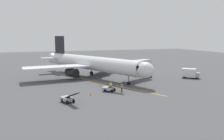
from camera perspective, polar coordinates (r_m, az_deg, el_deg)
ground_plane at (r=65.48m, az=-7.13°, el=-1.55°), size 220.00×220.00×0.00m
apron_lead_in_line at (r=57.26m, az=-3.80°, el=-2.98°), size 18.29×35.79×0.01m
airplane at (r=62.57m, az=-5.45°, el=1.71°), size 31.49×37.45×11.50m
jet_bridge at (r=58.63m, az=5.77°, el=1.00°), size 11.00×7.29×5.40m
ground_crew_marshaller at (r=46.91m, az=2.51°, el=-4.48°), size 0.42×0.28×1.71m
ground_crew_wing_walker at (r=48.85m, az=-0.33°, el=-3.94°), size 0.41×0.47×1.71m
ground_crew_loader at (r=67.50m, az=2.23°, el=-0.42°), size 0.40×0.47×1.71m
belt_loader_near_nose at (r=40.30m, az=-11.21°, el=-7.10°), size 2.98×4.66×2.32m
box_truck_portside at (r=65.42m, az=19.26°, el=-0.75°), size 4.74×4.51×2.62m
belt_loader_starboard_side at (r=47.07m, az=-0.69°, el=-4.64°), size 4.26×3.88×2.32m
safety_cone_nose_left at (r=53.75m, az=-1.10°, el=-3.44°), size 0.32×0.32×0.55m
safety_cone_nose_right at (r=44.30m, az=-5.45°, el=-6.12°), size 0.32×0.32×0.55m
safety_cone_wing_port at (r=51.78m, az=-2.98°, el=-3.92°), size 0.32×0.32×0.55m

